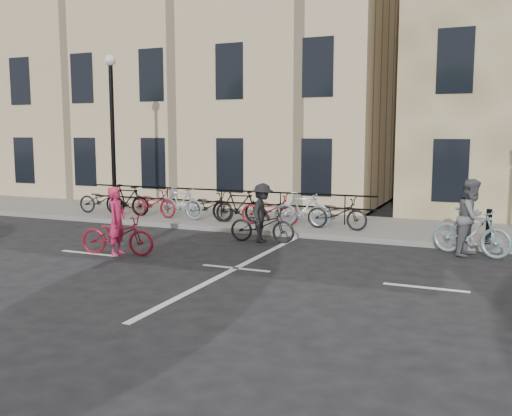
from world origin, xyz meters
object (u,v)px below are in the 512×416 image
at_px(lamp_post, 112,116).
at_px(cyclist_pink, 117,231).
at_px(cyclist_grey, 472,225).
at_px(cyclist_dark, 262,219).

height_order(lamp_post, cyclist_pink, lamp_post).
bearing_deg(cyclist_pink, cyclist_grey, -78.70).
bearing_deg(lamp_post, cyclist_pink, -52.43).
bearing_deg(cyclist_dark, cyclist_pink, 132.60).
distance_m(lamp_post, cyclist_dark, 6.67).
bearing_deg(cyclist_pink, cyclist_dark, -53.40).
xyz_separation_m(lamp_post, cyclist_pink, (3.26, -4.24, -2.92)).
xyz_separation_m(cyclist_grey, cyclist_dark, (-5.27, -0.39, -0.12)).
bearing_deg(cyclist_grey, lamp_post, 104.41).
relative_size(cyclist_pink, cyclist_dark, 1.06).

